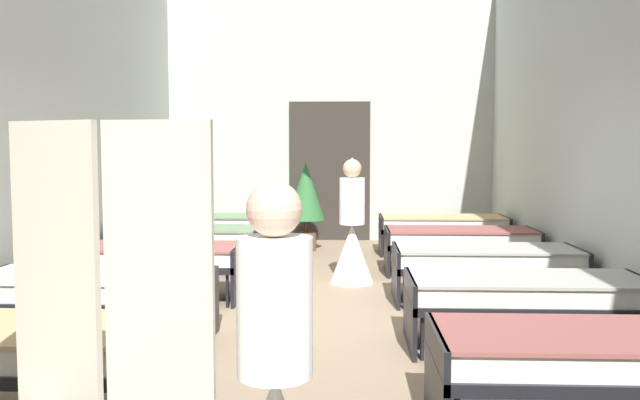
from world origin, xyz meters
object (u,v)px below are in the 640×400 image
object	(u,v)px
bed_left_row_2	(94,290)
bed_right_row_4	(460,239)
potted_plant	(306,195)
bed_left_row_5	(213,224)
bed_right_row_3	(486,260)
privacy_screen	(54,343)
bed_right_row_5	(443,225)
nurse_near_aisle	(352,239)
bed_left_row_4	(188,238)
bed_left_row_3	(152,258)
bed_right_row_2	(527,294)
bed_right_row_1	(604,356)

from	to	relation	value
bed_left_row_2	bed_right_row_4	xyz separation A→B (m)	(3.51, 3.21, 0.00)
bed_left_row_2	potted_plant	bearing A→B (deg)	74.35
bed_left_row_5	potted_plant	bearing A→B (deg)	9.50
bed_left_row_2	bed_left_row_5	world-z (taller)	same
bed_left_row_5	bed_left_row_2	bearing A→B (deg)	-90.00
bed_right_row_3	bed_right_row_4	distance (m)	1.61
bed_left_row_2	potted_plant	xyz separation A→B (m)	(1.42, 5.06, 0.42)
bed_left_row_2	privacy_screen	bearing A→B (deg)	-71.63
bed_right_row_5	potted_plant	distance (m)	2.15
bed_right_row_3	nurse_near_aisle	size ratio (longest dim) A/B	1.28
bed_left_row_5	bed_left_row_4	bearing A→B (deg)	-90.00
bed_left_row_3	bed_left_row_5	distance (m)	3.21
bed_right_row_3	potted_plant	distance (m)	4.06
bed_right_row_5	potted_plant	world-z (taller)	potted_plant
bed_right_row_2	nurse_near_aisle	xyz separation A→B (m)	(-1.38, 2.56, 0.09)
potted_plant	bed_left_row_2	bearing A→B (deg)	-105.65
bed_left_row_2	nurse_near_aisle	xyz separation A→B (m)	(2.12, 2.56, 0.09)
bed_left_row_2	bed_right_row_1	bearing A→B (deg)	-24.61
bed_right_row_3	potted_plant	bearing A→B (deg)	121.21
bed_left_row_5	nurse_near_aisle	xyz separation A→B (m)	(2.12, -2.27, 0.09)
bed_right_row_5	potted_plant	size ratio (longest dim) A/B	1.37
bed_left_row_5	bed_right_row_1	bearing A→B (deg)	-61.38
bed_right_row_5	privacy_screen	world-z (taller)	privacy_screen
bed_right_row_1	bed_left_row_2	bearing A→B (deg)	155.39
bed_left_row_4	bed_left_row_5	world-z (taller)	same
bed_right_row_2	bed_left_row_5	xyz separation A→B (m)	(-3.51, 4.82, 0.00)
bed_right_row_1	bed_right_row_4	bearing A→B (deg)	90.00
bed_right_row_2	potted_plant	size ratio (longest dim) A/B	1.37
bed_right_row_1	nurse_near_aisle	bearing A→B (deg)	108.39
potted_plant	bed_left_row_3	bearing A→B (deg)	-112.33
bed_right_row_5	bed_left_row_4	bearing A→B (deg)	-155.39
privacy_screen	bed_right_row_2	bearing A→B (deg)	70.62
bed_right_row_3	bed_right_row_5	xyz separation A→B (m)	(0.00, 3.21, 0.00)
bed_left_row_5	bed_right_row_5	xyz separation A→B (m)	(3.51, 0.00, 0.00)
bed_left_row_3	bed_left_row_5	world-z (taller)	same
bed_right_row_1	bed_left_row_5	bearing A→B (deg)	118.62
bed_right_row_2	bed_left_row_5	bearing A→B (deg)	126.04
bed_right_row_1	bed_left_row_5	world-z (taller)	same
bed_left_row_3	bed_left_row_4	xyz separation A→B (m)	(0.00, 1.61, 0.00)
bed_left_row_2	bed_left_row_5	size ratio (longest dim) A/B	1.00
bed_right_row_5	bed_right_row_2	bearing A→B (deg)	-90.00
bed_right_row_1	bed_left_row_5	size ratio (longest dim) A/B	1.00
bed_left_row_3	bed_right_row_5	bearing A→B (deg)	42.50
bed_right_row_2	privacy_screen	world-z (taller)	privacy_screen
nurse_near_aisle	privacy_screen	world-z (taller)	privacy_screen
bed_left_row_5	nurse_near_aisle	world-z (taller)	nurse_near_aisle
bed_right_row_4	bed_left_row_4	bearing A→B (deg)	180.00
bed_left_row_4	bed_left_row_5	bearing A→B (deg)	90.00
bed_left_row_3	bed_left_row_2	bearing A→B (deg)	-90.00
bed_left_row_5	privacy_screen	bearing A→B (deg)	-82.95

